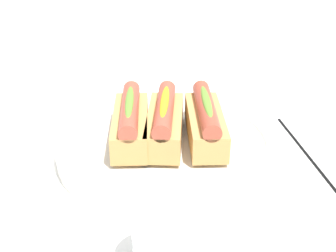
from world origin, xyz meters
TOP-DOWN VIEW (x-y plane):
  - ground_plane at (0.00, 0.00)m, footprint 2.40×2.40m
  - serving_bowl at (-0.02, -0.00)m, footprint 0.32×0.32m
  - hotdog_front at (-0.02, -0.06)m, footprint 0.15×0.06m
  - hotdog_back at (-0.02, -0.00)m, footprint 0.15×0.05m
  - hotdog_side at (-0.02, 0.05)m, footprint 0.15×0.06m
  - water_glass at (-0.26, -0.02)m, footprint 0.07×0.07m
  - chopstick_near at (0.00, -0.21)m, footprint 0.22×0.05m

SIDE VIEW (x-z plane):
  - ground_plane at x=0.00m, z-range 0.00..0.00m
  - chopstick_near at x=0.00m, z-range 0.00..0.01m
  - serving_bowl at x=-0.02m, z-range 0.00..0.03m
  - water_glass at x=-0.26m, z-range 0.00..0.09m
  - hotdog_front at x=-0.02m, z-range 0.03..0.09m
  - hotdog_back at x=-0.02m, z-range 0.03..0.09m
  - hotdog_side at x=-0.02m, z-range 0.03..0.09m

